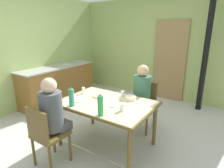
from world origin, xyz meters
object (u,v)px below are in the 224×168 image
dining_table (107,106)px  water_bottle_green_near (100,105)px  water_bottle_green_far (72,97)px  person_near_diner (52,110)px  kitchen_counter (59,84)px  serving_bowl_center (131,98)px  chair_far_diner (144,103)px  chair_near_diner (46,134)px  person_far_diner (142,90)px

dining_table → water_bottle_green_near: (0.19, -0.40, 0.21)m
water_bottle_green_near → water_bottle_green_far: bearing=177.8°
person_near_diner → kitchen_counter: bearing=137.2°
kitchen_counter → serving_bowl_center: kitchen_counter is taller
chair_far_diner → kitchen_counter: bearing=-1.8°
water_bottle_green_far → chair_near_diner: bearing=-95.6°
person_far_diner → person_near_diner: bearing=65.7°
chair_far_diner → person_near_diner: (-0.63, -1.54, 0.28)m
kitchen_counter → water_bottle_green_near: (2.32, -1.32, 0.43)m
chair_near_diner → water_bottle_green_near: water_bottle_green_near is taller
water_bottle_green_near → serving_bowl_center: (0.06, 0.70, -0.11)m
chair_near_diner → person_far_diner: person_far_diner is taller
chair_far_diner → water_bottle_green_near: bearing=87.2°
kitchen_counter → person_near_diner: bearing=-42.8°
person_far_diner → water_bottle_green_far: person_far_diner is taller
kitchen_counter → dining_table: size_ratio=1.45×
person_near_diner → serving_bowl_center: person_near_diner is taller
dining_table → person_near_diner: (-0.38, -0.70, 0.11)m
water_bottle_green_far → person_near_diner: bearing=-97.9°
dining_table → water_bottle_green_near: bearing=-64.7°
dining_table → water_bottle_green_far: water_bottle_green_far is taller
chair_near_diner → person_near_diner: size_ratio=1.13×
dining_table → serving_bowl_center: size_ratio=8.21×
dining_table → serving_bowl_center: (0.25, 0.30, 0.10)m
person_far_diner → water_bottle_green_near: bearing=86.9°
person_near_diner → dining_table: bearing=61.5°
dining_table → person_far_diner: size_ratio=1.81×
kitchen_counter → person_far_diner: 2.41m
chair_near_diner → chair_far_diner: size_ratio=1.00×
person_far_diner → serving_bowl_center: size_ratio=4.53×
kitchen_counter → person_near_diner: 2.40m
water_bottle_green_near → chair_far_diner: bearing=87.2°
chair_far_diner → person_near_diner: 1.69m
person_near_diner → serving_bowl_center: size_ratio=4.53×
person_far_diner → water_bottle_green_near: size_ratio=2.57×
dining_table → water_bottle_green_near: 0.49m
serving_bowl_center → chair_near_diner: bearing=-119.2°
chair_far_diner → water_bottle_green_near: (-0.06, -1.24, 0.38)m
dining_table → water_bottle_green_far: 0.55m
person_near_diner → water_bottle_green_near: size_ratio=2.57×
chair_far_diner → serving_bowl_center: chair_far_diner is taller
kitchen_counter → person_near_diner: (1.74, -1.61, 0.33)m
water_bottle_green_far → chair_far_diner: bearing=64.3°
dining_table → chair_far_diner: (0.25, 0.84, -0.17)m
water_bottle_green_near → dining_table: bearing=115.3°
chair_near_diner → chair_far_diner: 1.79m
kitchen_counter → person_far_diner: size_ratio=2.63×
water_bottle_green_near → serving_bowl_center: 0.71m
water_bottle_green_near → water_bottle_green_far: water_bottle_green_near is taller
dining_table → water_bottle_green_near: size_ratio=4.67×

